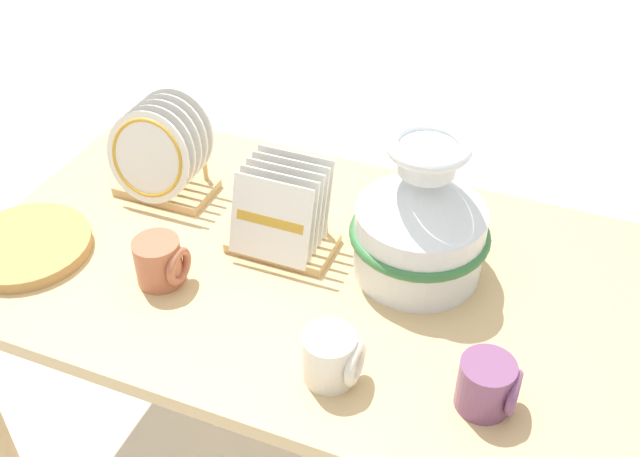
{
  "coord_description": "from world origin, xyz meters",
  "views": [
    {
      "loc": [
        0.44,
        -1.11,
        1.72
      ],
      "look_at": [
        0.0,
        0.0,
        0.77
      ],
      "focal_mm": 42.0,
      "sensor_mm": 36.0,
      "label": 1
    }
  ],
  "objects_px": {
    "ceramic_vase": "(421,219)",
    "mug_cream_glaze": "(332,358)",
    "mug_terracotta_glaze": "(161,262)",
    "dish_rack_round_plates": "(161,158)",
    "wicker_charger_stack": "(26,246)",
    "mug_plum_glaze": "(488,385)",
    "dish_rack_square_plates": "(282,220)"
  },
  "relations": [
    {
      "from": "dish_rack_square_plates",
      "to": "mug_terracotta_glaze",
      "type": "relative_size",
      "value": 2.14
    },
    {
      "from": "ceramic_vase",
      "to": "mug_terracotta_glaze",
      "type": "xyz_separation_m",
      "value": [
        -0.48,
        -0.23,
        -0.08
      ]
    },
    {
      "from": "ceramic_vase",
      "to": "wicker_charger_stack",
      "type": "height_order",
      "value": "ceramic_vase"
    },
    {
      "from": "ceramic_vase",
      "to": "mug_cream_glaze",
      "type": "distance_m",
      "value": 0.36
    },
    {
      "from": "wicker_charger_stack",
      "to": "mug_terracotta_glaze",
      "type": "bearing_deg",
      "value": 4.96
    },
    {
      "from": "ceramic_vase",
      "to": "wicker_charger_stack",
      "type": "distance_m",
      "value": 0.86
    },
    {
      "from": "mug_cream_glaze",
      "to": "mug_plum_glaze",
      "type": "relative_size",
      "value": 1.0
    },
    {
      "from": "dish_rack_round_plates",
      "to": "wicker_charger_stack",
      "type": "bearing_deg",
      "value": -119.1
    },
    {
      "from": "dish_rack_round_plates",
      "to": "mug_cream_glaze",
      "type": "distance_m",
      "value": 0.7
    },
    {
      "from": "ceramic_vase",
      "to": "dish_rack_round_plates",
      "type": "relative_size",
      "value": 1.37
    },
    {
      "from": "mug_terracotta_glaze",
      "to": "mug_plum_glaze",
      "type": "xyz_separation_m",
      "value": [
        0.69,
        -0.07,
        0.0
      ]
    },
    {
      "from": "ceramic_vase",
      "to": "wicker_charger_stack",
      "type": "relative_size",
      "value": 1.14
    },
    {
      "from": "dish_rack_round_plates",
      "to": "dish_rack_square_plates",
      "type": "distance_m",
      "value": 0.36
    },
    {
      "from": "mug_terracotta_glaze",
      "to": "dish_rack_round_plates",
      "type": "bearing_deg",
      "value": 120.1
    },
    {
      "from": "ceramic_vase",
      "to": "mug_terracotta_glaze",
      "type": "relative_size",
      "value": 3.01
    },
    {
      "from": "ceramic_vase",
      "to": "mug_terracotta_glaze",
      "type": "bearing_deg",
      "value": -154.43
    },
    {
      "from": "mug_cream_glaze",
      "to": "mug_terracotta_glaze",
      "type": "xyz_separation_m",
      "value": [
        -0.42,
        0.11,
        0.0
      ]
    },
    {
      "from": "dish_rack_round_plates",
      "to": "mug_terracotta_glaze",
      "type": "bearing_deg",
      "value": -59.9
    },
    {
      "from": "ceramic_vase",
      "to": "mug_cream_glaze",
      "type": "height_order",
      "value": "ceramic_vase"
    },
    {
      "from": "dish_rack_round_plates",
      "to": "mug_plum_glaze",
      "type": "relative_size",
      "value": 2.2
    },
    {
      "from": "wicker_charger_stack",
      "to": "mug_plum_glaze",
      "type": "bearing_deg",
      "value": -2.33
    },
    {
      "from": "dish_rack_square_plates",
      "to": "ceramic_vase",
      "type": "bearing_deg",
      "value": 7.06
    },
    {
      "from": "dish_rack_square_plates",
      "to": "mug_terracotta_glaze",
      "type": "bearing_deg",
      "value": -134.08
    },
    {
      "from": "mug_cream_glaze",
      "to": "mug_terracotta_glaze",
      "type": "distance_m",
      "value": 0.44
    },
    {
      "from": "ceramic_vase",
      "to": "mug_cream_glaze",
      "type": "bearing_deg",
      "value": -99.96
    },
    {
      "from": "dish_rack_round_plates",
      "to": "ceramic_vase",
      "type": "bearing_deg",
      "value": -3.93
    },
    {
      "from": "dish_rack_round_plates",
      "to": "dish_rack_square_plates",
      "type": "height_order",
      "value": "dish_rack_round_plates"
    },
    {
      "from": "dish_rack_round_plates",
      "to": "wicker_charger_stack",
      "type": "height_order",
      "value": "dish_rack_round_plates"
    },
    {
      "from": "dish_rack_square_plates",
      "to": "mug_plum_glaze",
      "type": "bearing_deg",
      "value": -27.57
    },
    {
      "from": "ceramic_vase",
      "to": "dish_rack_round_plates",
      "type": "height_order",
      "value": "ceramic_vase"
    },
    {
      "from": "wicker_charger_stack",
      "to": "mug_plum_glaze",
      "type": "height_order",
      "value": "mug_plum_glaze"
    },
    {
      "from": "mug_terracotta_glaze",
      "to": "mug_plum_glaze",
      "type": "relative_size",
      "value": 1.0
    }
  ]
}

